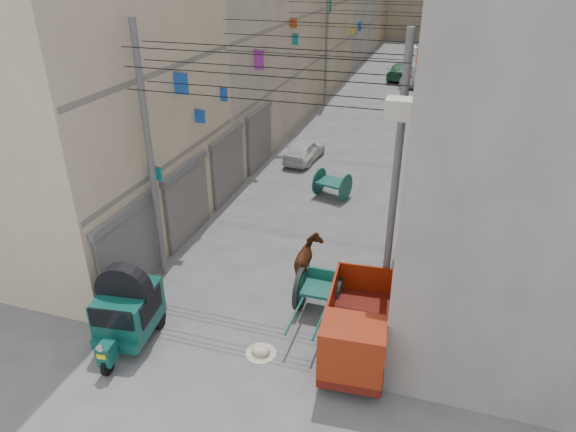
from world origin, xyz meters
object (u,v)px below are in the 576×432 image
at_px(tonga_cart, 320,292).
at_px(distant_car_white, 305,150).
at_px(mini_truck, 356,338).
at_px(distant_car_green, 401,71).
at_px(auto_rickshaw, 127,308).
at_px(feed_sack, 261,350).
at_px(second_cart, 332,184).
at_px(horse, 308,262).
at_px(distant_car_grey, 414,78).

xyz_separation_m(tonga_cart, distant_car_white, (-3.80, 11.73, -0.11)).
relative_size(mini_truck, distant_car_green, 0.80).
bearing_deg(auto_rickshaw, feed_sack, 1.15).
relative_size(auto_rickshaw, second_cart, 1.63).
height_order(second_cart, horse, horse).
relative_size(mini_truck, horse, 2.14).
relative_size(second_cart, horse, 0.96).
height_order(auto_rickshaw, horse, auto_rickshaw).
distance_m(mini_truck, distant_car_green, 34.48).
bearing_deg(mini_truck, auto_rickshaw, -176.59).
xyz_separation_m(auto_rickshaw, distant_car_grey, (4.53, 33.18, -0.46)).
distance_m(feed_sack, distant_car_green, 34.66).
bearing_deg(mini_truck, distant_car_grey, 88.38).
height_order(horse, distant_car_white, horse).
distance_m(tonga_cart, mini_truck, 2.46).
bearing_deg(distant_car_white, tonga_cart, 113.65).
bearing_deg(distant_car_grey, mini_truck, -73.52).
bearing_deg(auto_rickshaw, distant_car_green, 77.52).
distance_m(second_cart, horse, 6.49).
relative_size(distant_car_white, distant_car_green, 0.72).
bearing_deg(distant_car_white, horse, 112.15).
bearing_deg(distant_car_grey, auto_rickshaw, -83.91).
height_order(feed_sack, distant_car_white, distant_car_white).
bearing_deg(horse, feed_sack, 80.54).
xyz_separation_m(tonga_cart, distant_car_grey, (-0.05, 30.39, -0.06)).
height_order(mini_truck, feed_sack, mini_truck).
bearing_deg(auto_rickshaw, distant_car_white, 79.76).
distance_m(auto_rickshaw, tonga_cart, 5.38).
distance_m(feed_sack, distant_car_grey, 32.67).
height_order(auto_rickshaw, distant_car_green, auto_rickshaw).
height_order(second_cart, distant_car_grey, distant_car_grey).
xyz_separation_m(horse, distant_car_green, (-0.56, 30.97, -0.05)).
xyz_separation_m(second_cart, distant_car_white, (-2.34, 3.86, -0.08)).
xyz_separation_m(tonga_cart, distant_car_green, (-1.31, 32.39, -0.01)).
xyz_separation_m(auto_rickshaw, second_cart, (3.12, 10.66, -0.43)).
bearing_deg(horse, tonga_cart, 112.46).
distance_m(auto_rickshaw, horse, 5.70).
bearing_deg(second_cart, distant_car_white, 136.33).
relative_size(tonga_cart, distant_car_white, 0.87).
distance_m(auto_rickshaw, feed_sack, 3.73).
height_order(auto_rickshaw, mini_truck, mini_truck).
bearing_deg(feed_sack, distant_car_grey, 88.32).
bearing_deg(distant_car_white, feed_sack, 106.98).
bearing_deg(tonga_cart, distant_car_grey, 90.05).
relative_size(feed_sack, distant_car_white, 0.16).
bearing_deg(feed_sack, mini_truck, 6.63).
relative_size(feed_sack, distant_car_green, 0.11).
distance_m(horse, distant_car_green, 30.98).
distance_m(mini_truck, feed_sack, 2.58).
height_order(horse, distant_car_green, horse).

